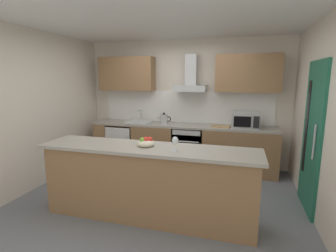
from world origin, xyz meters
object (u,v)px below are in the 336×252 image
(kettle, at_px, (164,119))
(range_hood, at_px, (191,80))
(wine_glass, at_px, (175,141))
(fruit_bowl, at_px, (146,143))
(microwave, at_px, (246,120))
(chopping_board, at_px, (221,126))
(sink, at_px, (139,121))
(refrigerator, at_px, (124,143))
(oven, at_px, (189,146))

(kettle, xyz_separation_m, range_hood, (0.51, 0.16, 0.78))
(wine_glass, relative_size, fruit_bowl, 0.81)
(microwave, distance_m, chopping_board, 0.46)
(range_hood, distance_m, chopping_board, 1.09)
(sink, distance_m, wine_glass, 2.51)
(fruit_bowl, bearing_deg, microwave, 57.70)
(range_hood, bearing_deg, chopping_board, -13.69)
(refrigerator, bearing_deg, fruit_bowl, -57.26)
(fruit_bowl, bearing_deg, refrigerator, 122.74)
(range_hood, bearing_deg, sink, -173.69)
(oven, relative_size, range_hood, 1.11)
(kettle, height_order, chopping_board, kettle)
(kettle, height_order, fruit_bowl, kettle)
(fruit_bowl, height_order, chopping_board, fruit_bowl)
(sink, xyz_separation_m, range_hood, (1.07, 0.12, 0.86))
(oven, xyz_separation_m, chopping_board, (0.63, -0.02, 0.45))
(oven, height_order, refrigerator, oven)
(oven, xyz_separation_m, sink, (-1.07, 0.01, 0.47))
(oven, height_order, range_hood, range_hood)
(refrigerator, distance_m, kettle, 1.10)
(refrigerator, relative_size, sink, 1.70)
(refrigerator, relative_size, wine_glass, 4.78)
(refrigerator, xyz_separation_m, wine_glass, (1.69, -2.11, 0.66))
(microwave, distance_m, sink, 2.15)
(range_hood, xyz_separation_m, wine_glass, (0.25, -2.25, -0.70))
(range_hood, height_order, chopping_board, range_hood)
(microwave, relative_size, range_hood, 0.69)
(oven, xyz_separation_m, microwave, (1.07, -0.03, 0.59))
(kettle, bearing_deg, wine_glass, -69.87)
(wine_glass, xyz_separation_m, fruit_bowl, (-0.42, 0.13, -0.08))
(chopping_board, bearing_deg, oven, 177.84)
(refrigerator, distance_m, fruit_bowl, 2.43)
(microwave, height_order, sink, microwave)
(range_hood, height_order, fruit_bowl, range_hood)
(kettle, bearing_deg, microwave, 0.21)
(microwave, bearing_deg, chopping_board, 179.46)
(microwave, bearing_deg, sink, 178.96)
(fruit_bowl, xyz_separation_m, chopping_board, (0.80, 1.96, -0.10))
(oven, distance_m, chopping_board, 0.77)
(oven, xyz_separation_m, wine_glass, (0.25, -2.12, 0.63))
(refrigerator, xyz_separation_m, microwave, (2.51, -0.03, 0.62))
(range_hood, bearing_deg, fruit_bowl, -94.51)
(microwave, xyz_separation_m, wine_glass, (-0.82, -2.09, 0.04))
(refrigerator, distance_m, chopping_board, 2.13)
(refrigerator, distance_m, microwave, 2.59)
(microwave, bearing_deg, refrigerator, 179.43)
(wine_glass, bearing_deg, microwave, 68.55)
(microwave, distance_m, kettle, 1.58)
(kettle, distance_m, chopping_board, 1.15)
(refrigerator, xyz_separation_m, kettle, (0.93, -0.03, 0.58))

